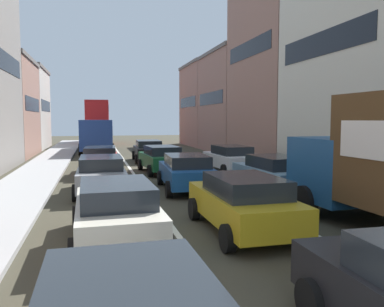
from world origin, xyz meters
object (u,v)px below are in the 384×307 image
Objects in this scene: coupe_centre_lane_fourth at (161,158)px; sedan_right_lane_behind_truck at (274,173)px; bus_mid_queue_primary at (96,133)px; sedan_centre_lane_second at (243,202)px; wagon_left_lane_second at (116,211)px; sedan_left_lane_third at (101,174)px; sedan_left_lane_fourth at (100,160)px; sedan_centre_lane_fifth at (148,150)px; hatchback_centre_lane_third at (186,171)px; wagon_right_lane_far at (231,158)px; bus_far_queue_secondary at (98,120)px.

sedan_right_lane_behind_truck is at bearing -157.14° from coupe_centre_lane_fourth.
sedan_right_lane_behind_truck is 22.56m from bus_mid_queue_primary.
sedan_centre_lane_second is 3.27m from wagon_left_lane_second.
wagon_left_lane_second is 6.53m from sedan_left_lane_third.
wagon_left_lane_second is 8.20m from sedan_right_lane_behind_truck.
sedan_left_lane_third and sedan_left_lane_fourth have the same top height.
sedan_centre_lane_second and sedan_right_lane_behind_truck have the same top height.
sedan_left_lane_fourth is at bearing 15.89° from sedan_centre_lane_second.
bus_mid_queue_primary is (-6.80, 21.49, 0.96)m from sedan_right_lane_behind_truck.
sedan_centre_lane_fifth is (0.08, 6.01, 0.00)m from coupe_centre_lane_fourth.
coupe_centre_lane_fourth is at bearing -179.06° from sedan_centre_lane_fifth.
hatchback_centre_lane_third is at bearing -27.92° from wagon_left_lane_second.
hatchback_centre_lane_third is 1.02× the size of sedan_left_lane_third.
sedan_left_lane_third is 8.45m from wagon_right_lane_far.
sedan_left_lane_third is at bearing 165.09° from sedan_centre_lane_fifth.
wagon_left_lane_second is 12.08m from sedan_left_lane_fourth.
bus_far_queue_secondary is at bearing 3.08° from coupe_centre_lane_fourth.
sedan_right_lane_behind_truck is at bearing 174.10° from wagon_right_lane_far.
hatchback_centre_lane_third is 6.62m from sedan_left_lane_fourth.
wagon_right_lane_far is (0.35, 6.13, 0.00)m from sedan_right_lane_behind_truck.
sedan_right_lane_behind_truck is (3.41, -6.89, 0.00)m from coupe_centre_lane_fourth.
wagon_left_lane_second is at bearing 171.70° from sedan_centre_lane_fifth.
sedan_centre_lane_second is 26.56m from bus_mid_queue_primary.
wagon_left_lane_second is at bearing -178.57° from bus_mid_queue_primary.
hatchback_centre_lane_third is 0.41× the size of bus_far_queue_secondary.
coupe_centre_lane_fourth is (3.09, 11.91, 0.00)m from wagon_left_lane_second.
sedan_left_lane_fourth is 9.73m from sedan_right_lane_behind_truck.
bus_mid_queue_primary reaches higher than coupe_centre_lane_fourth.
wagon_left_lane_second and hatchback_centre_lane_third have the same top height.
wagon_right_lane_far is at bearing -95.45° from sedan_left_lane_fourth.
wagon_left_lane_second and sedan_left_lane_third have the same top height.
sedan_centre_lane_fifth is (3.40, 11.40, 0.00)m from sedan_left_lane_third.
sedan_centre_lane_second is 12.37m from sedan_left_lane_fourth.
sedan_right_lane_behind_truck is at bearing -163.84° from sedan_centre_lane_fifth.
sedan_left_lane_third and sedan_right_lane_behind_truck have the same top height.
sedan_left_lane_third is (-3.50, 6.32, 0.00)m from sedan_centre_lane_second.
sedan_right_lane_behind_truck is at bearing -34.19° from sedan_centre_lane_second.
sedan_centre_lane_fifth is 9.31m from bus_mid_queue_primary.
coupe_centre_lane_fourth is 0.42× the size of bus_mid_queue_primary.
sedan_right_lane_behind_truck is at bearing -167.07° from bus_far_queue_secondary.
sedan_left_lane_fourth is at bearing 151.79° from sedan_centre_lane_fifth.
bus_far_queue_secondary is at bearing -0.06° from sedan_left_lane_third.
sedan_left_lane_third is 0.98× the size of coupe_centre_lane_fourth.
bus_far_queue_secondary reaches higher than coupe_centre_lane_fourth.
sedan_centre_lane_fifth is at bearing 25.85° from wagon_right_lane_far.
sedan_right_lane_behind_truck is (6.73, -1.51, 0.00)m from sedan_left_lane_third.
sedan_centre_lane_second is 0.98× the size of wagon_right_lane_far.
sedan_centre_lane_second is at bearing -173.05° from bus_far_queue_secondary.
hatchback_centre_lane_third is 1.00× the size of sedan_left_lane_fourth.
sedan_centre_lane_second is 39.17m from bus_far_queue_secondary.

